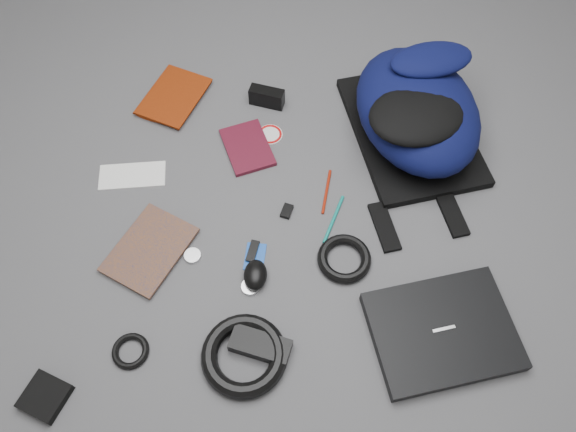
{
  "coord_description": "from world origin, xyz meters",
  "views": [
    {
      "loc": [
        0.03,
        -0.76,
        1.34
      ],
      "look_at": [
        0.0,
        0.0,
        0.02
      ],
      "focal_mm": 35.0,
      "sensor_mm": 36.0,
      "label": 1
    }
  ],
  "objects_px": {
    "backpack": "(417,110)",
    "compact_camera": "(267,97)",
    "laptop": "(442,331)",
    "pouch": "(45,397)",
    "mouse": "(255,275)",
    "comic_book": "(124,236)",
    "power_brick": "(260,346)",
    "textbook_red": "(151,89)",
    "dvd_case": "(247,147)"
  },
  "relations": [
    {
      "from": "compact_camera",
      "to": "power_brick",
      "type": "bearing_deg",
      "value": -74.01
    },
    {
      "from": "dvd_case",
      "to": "power_brick",
      "type": "distance_m",
      "value": 0.6
    },
    {
      "from": "comic_book",
      "to": "dvd_case",
      "type": "distance_m",
      "value": 0.44
    },
    {
      "from": "backpack",
      "to": "textbook_red",
      "type": "distance_m",
      "value": 0.82
    },
    {
      "from": "textbook_red",
      "to": "compact_camera",
      "type": "bearing_deg",
      "value": 16.02
    },
    {
      "from": "dvd_case",
      "to": "mouse",
      "type": "xyz_separation_m",
      "value": [
        0.05,
        -0.42,
        0.02
      ]
    },
    {
      "from": "mouse",
      "to": "compact_camera",
      "type": "bearing_deg",
      "value": 90.4
    },
    {
      "from": "backpack",
      "to": "pouch",
      "type": "height_order",
      "value": "backpack"
    },
    {
      "from": "backpack",
      "to": "mouse",
      "type": "distance_m",
      "value": 0.66
    },
    {
      "from": "power_brick",
      "to": "laptop",
      "type": "bearing_deg",
      "value": 21.71
    },
    {
      "from": "comic_book",
      "to": "mouse",
      "type": "xyz_separation_m",
      "value": [
        0.36,
        -0.1,
        0.01
      ]
    },
    {
      "from": "comic_book",
      "to": "mouse",
      "type": "height_order",
      "value": "mouse"
    },
    {
      "from": "dvd_case",
      "to": "mouse",
      "type": "distance_m",
      "value": 0.42
    },
    {
      "from": "dvd_case",
      "to": "power_brick",
      "type": "height_order",
      "value": "power_brick"
    },
    {
      "from": "laptop",
      "to": "dvd_case",
      "type": "height_order",
      "value": "laptop"
    },
    {
      "from": "laptop",
      "to": "dvd_case",
      "type": "distance_m",
      "value": 0.75
    },
    {
      "from": "comic_book",
      "to": "power_brick",
      "type": "xyz_separation_m",
      "value": [
        0.39,
        -0.29,
        0.01
      ]
    },
    {
      "from": "laptop",
      "to": "mouse",
      "type": "bearing_deg",
      "value": 149.68
    },
    {
      "from": "compact_camera",
      "to": "pouch",
      "type": "height_order",
      "value": "compact_camera"
    },
    {
      "from": "laptop",
      "to": "mouse",
      "type": "height_order",
      "value": "mouse"
    },
    {
      "from": "textbook_red",
      "to": "compact_camera",
      "type": "distance_m",
      "value": 0.37
    },
    {
      "from": "laptop",
      "to": "pouch",
      "type": "distance_m",
      "value": 0.95
    },
    {
      "from": "compact_camera",
      "to": "mouse",
      "type": "distance_m",
      "value": 0.59
    },
    {
      "from": "comic_book",
      "to": "compact_camera",
      "type": "distance_m",
      "value": 0.61
    },
    {
      "from": "backpack",
      "to": "compact_camera",
      "type": "height_order",
      "value": "backpack"
    },
    {
      "from": "backpack",
      "to": "dvd_case",
      "type": "distance_m",
      "value": 0.5
    },
    {
      "from": "compact_camera",
      "to": "comic_book",
      "type": "bearing_deg",
      "value": -112.24
    },
    {
      "from": "mouse",
      "to": "pouch",
      "type": "bearing_deg",
      "value": -145.54
    },
    {
      "from": "compact_camera",
      "to": "power_brick",
      "type": "height_order",
      "value": "compact_camera"
    },
    {
      "from": "textbook_red",
      "to": "comic_book",
      "type": "relative_size",
      "value": 0.95
    },
    {
      "from": "backpack",
      "to": "laptop",
      "type": "relative_size",
      "value": 1.52
    },
    {
      "from": "backpack",
      "to": "compact_camera",
      "type": "relative_size",
      "value": 4.89
    },
    {
      "from": "comic_book",
      "to": "pouch",
      "type": "xyz_separation_m",
      "value": [
        -0.1,
        -0.43,
        0.0
      ]
    },
    {
      "from": "comic_book",
      "to": "mouse",
      "type": "relative_size",
      "value": 2.71
    },
    {
      "from": "backpack",
      "to": "textbook_red",
      "type": "relative_size",
      "value": 2.37
    },
    {
      "from": "textbook_red",
      "to": "dvd_case",
      "type": "bearing_deg",
      "value": -12.12
    },
    {
      "from": "backpack",
      "to": "mouse",
      "type": "height_order",
      "value": "backpack"
    },
    {
      "from": "comic_book",
      "to": "compact_camera",
      "type": "bearing_deg",
      "value": 80.54
    },
    {
      "from": "compact_camera",
      "to": "power_brick",
      "type": "distance_m",
      "value": 0.78
    },
    {
      "from": "power_brick",
      "to": "pouch",
      "type": "height_order",
      "value": "power_brick"
    },
    {
      "from": "mouse",
      "to": "backpack",
      "type": "bearing_deg",
      "value": 48.58
    },
    {
      "from": "laptop",
      "to": "compact_camera",
      "type": "distance_m",
      "value": 0.86
    },
    {
      "from": "dvd_case",
      "to": "power_brick",
      "type": "bearing_deg",
      "value": -104.84
    },
    {
      "from": "power_brick",
      "to": "pouch",
      "type": "xyz_separation_m",
      "value": [
        -0.49,
        -0.14,
        -0.01
      ]
    },
    {
      "from": "dvd_case",
      "to": "compact_camera",
      "type": "relative_size",
      "value": 1.65
    },
    {
      "from": "textbook_red",
      "to": "compact_camera",
      "type": "height_order",
      "value": "compact_camera"
    },
    {
      "from": "mouse",
      "to": "pouch",
      "type": "relative_size",
      "value": 0.9
    },
    {
      "from": "pouch",
      "to": "compact_camera",
      "type": "bearing_deg",
      "value": 63.32
    },
    {
      "from": "laptop",
      "to": "pouch",
      "type": "relative_size",
      "value": 3.61
    },
    {
      "from": "textbook_red",
      "to": "power_brick",
      "type": "bearing_deg",
      "value": -42.46
    }
  ]
}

